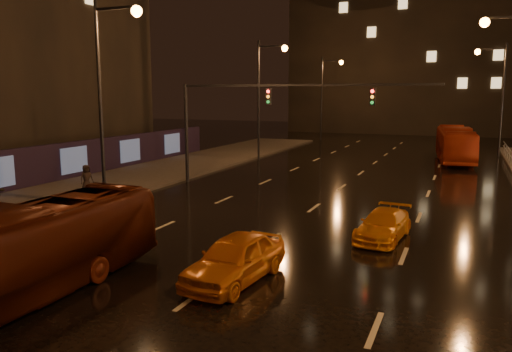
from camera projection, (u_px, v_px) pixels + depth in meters
The scene contains 9 objects.
ground at pixel (334, 193), 28.47m from camera, with size 140.00×140.00×0.00m, color black.
sidewalk_left at pixel (86, 190), 29.06m from camera, with size 7.00×70.00×0.15m, color #38332D.
building_distant at pixel (453, 6), 71.33m from camera, with size 44.00×16.00×36.00m, color black.
traffic_signal at pixel (252, 109), 29.63m from camera, with size 15.31×0.32×6.20m.
bus_red at pixel (20, 254), 13.47m from camera, with size 2.23×9.55×2.66m, color #4E190B.
bus_curb at pixel (455, 144), 41.77m from camera, with size 2.45×10.46×2.91m, color #9D280F.
taxi_near at pixel (235, 259), 14.98m from camera, with size 1.69×4.20×1.43m, color orange.
taxi_far at pixel (383, 225), 19.43m from camera, with size 1.57×3.86×1.12m, color orange.
pedestrian_c at pixel (87, 178), 28.01m from camera, with size 0.75×0.49×1.54m, color black.
Camera 1 is at (6.71, -7.47, 5.60)m, focal length 35.00 mm.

